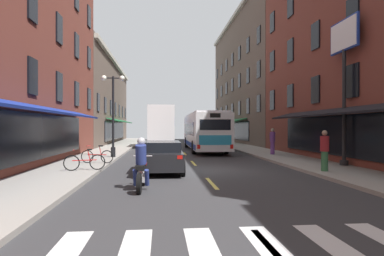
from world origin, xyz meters
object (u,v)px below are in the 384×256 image
street_lamp_twin (113,112)px  bicycle_near (85,162)px  transit_bus (204,131)px  sedan_mid (162,137)px  billboard_sign (344,57)px  pedestrian_near (272,140)px  box_truck (161,126)px  pedestrian_mid (325,150)px  sedan_near (162,156)px  bicycle_mid (97,156)px  motorcycle_rider (141,167)px

street_lamp_twin → bicycle_near: bearing=-92.7°
transit_bus → bicycle_near: transit_bus is taller
sedan_mid → billboard_sign: bearing=-73.3°
billboard_sign → street_lamp_twin: (-11.77, 5.55, -2.44)m
pedestrian_near → box_truck: bearing=-47.0°
box_truck → bicycle_near: (-3.26, -18.03, -1.54)m
sedan_mid → pedestrian_mid: 31.75m
billboard_sign → transit_bus: size_ratio=0.57×
box_truck → sedan_near: 17.69m
box_truck → bicycle_mid: (-3.27, -15.18, -1.54)m
bicycle_mid → pedestrian_mid: size_ratio=0.99×
transit_bus → street_lamp_twin: (-6.56, -6.88, 1.30)m
motorcycle_rider → pedestrian_mid: size_ratio=1.21×
pedestrian_mid → box_truck: bearing=11.2°
box_truck → pedestrian_mid: bearing=-70.4°
transit_bus → pedestrian_near: size_ratio=7.02×
pedestrian_near → pedestrian_mid: 8.54m
box_truck → bicycle_near: bearing=-100.2°
motorcycle_rider → pedestrian_near: size_ratio=1.17×
box_truck → street_lamp_twin: size_ratio=1.39×
street_lamp_twin → bicycle_mid: bearing=-95.2°
billboard_sign → bicycle_near: 13.04m
box_truck → pedestrian_mid: (6.82, -19.20, -1.02)m
motorcycle_rider → pedestrian_near: 13.89m
pedestrian_near → sedan_mid: bearing=-63.9°
sedan_mid → pedestrian_near: size_ratio=2.55×
sedan_mid → bicycle_near: sedan_mid is taller
bicycle_mid → pedestrian_mid: bearing=-21.7°
billboard_sign → pedestrian_mid: billboard_sign is taller
bicycle_near → transit_bus: bearing=62.6°
bicycle_near → bicycle_mid: (-0.02, 2.85, 0.00)m
billboard_sign → street_lamp_twin: size_ratio=1.40×
billboard_sign → motorcycle_rider: bearing=-153.7°
sedan_mid → motorcycle_rider: motorcycle_rider is taller
sedan_near → motorcycle_rider: motorcycle_rider is taller
billboard_sign → transit_bus: billboard_sign is taller
bicycle_near → street_lamp_twin: bearing=87.3°
pedestrian_mid → street_lamp_twin: bearing=44.2°
sedan_near → pedestrian_mid: pedestrian_mid is taller
billboard_sign → street_lamp_twin: 13.24m
box_truck → sedan_mid: box_truck is taller
transit_bus → box_truck: 6.03m
billboard_sign → sedan_mid: billboard_sign is taller
box_truck → street_lamp_twin: bearing=-104.2°
bicycle_near → pedestrian_mid: bearing=-6.6°
sedan_near → motorcycle_rider: size_ratio=2.25×
transit_bus → box_truck: (-3.60, 4.82, 0.41)m
motorcycle_rider → sedan_mid: bearing=88.7°
bicycle_mid → pedestrian_mid: pedestrian_mid is taller
sedan_near → bicycle_near: size_ratio=2.78×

